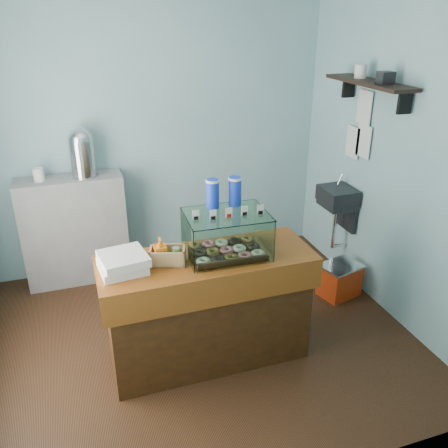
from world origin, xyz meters
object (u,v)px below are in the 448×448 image
object	(u,v)px
coffee_urn	(82,152)
red_cooler	(340,280)
counter	(208,308)
display_case	(226,231)

from	to	relation	value
coffee_urn	red_cooler	bearing A→B (deg)	-26.78
counter	display_case	bearing A→B (deg)	12.48
coffee_urn	red_cooler	xyz separation A→B (m)	(2.21, -1.12, -1.18)
coffee_urn	counter	bearing A→B (deg)	-64.58
coffee_urn	red_cooler	size ratio (longest dim) A/B	1.08
counter	coffee_urn	world-z (taller)	coffee_urn
counter	coffee_urn	distance (m)	1.95
counter	display_case	world-z (taller)	display_case
counter	red_cooler	size ratio (longest dim) A/B	3.68
display_case	coffee_urn	world-z (taller)	coffee_urn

